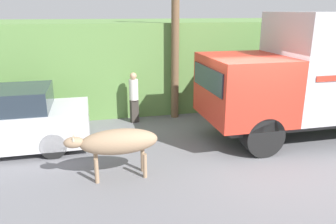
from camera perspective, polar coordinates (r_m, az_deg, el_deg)
The scene contains 6 objects.
ground_plane at distance 8.44m, azimuth 15.68°, elevation -8.14°, with size 60.00×60.00×0.00m, color slate.
hillside_embankment at distance 14.45m, azimuth 2.37°, elevation 9.45°, with size 32.00×6.14×3.14m.
cargo_truck at distance 10.46m, azimuth 26.69°, elevation 6.33°, with size 6.90×2.44×3.50m.
brown_cow at distance 7.13m, azimuth -8.80°, elevation -5.25°, with size 1.99×0.56×1.12m.
pedestrian_on_hill at distance 10.64m, azimuth -5.97°, elevation 2.98°, with size 0.37×0.37×1.65m.
utility_pole at distance 10.85m, azimuth 1.27°, elevation 13.61°, with size 0.90×0.26×5.48m.
Camera 1 is at (-3.90, -6.60, 3.53)m, focal length 35.00 mm.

